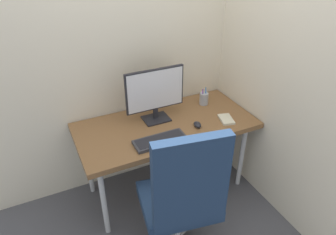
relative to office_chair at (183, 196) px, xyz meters
name	(u,v)px	position (x,y,z in m)	size (l,w,h in m)	color
ground_plane	(166,187)	(0.20, 0.69, -0.61)	(8.00, 8.00, 0.00)	#4C4C51
wall_back	(145,28)	(0.20, 1.07, 0.79)	(2.97, 0.04, 2.80)	beige
wall_side_right	(270,36)	(0.96, 0.48, 0.79)	(0.04, 2.20, 2.80)	beige
desk	(166,129)	(0.20, 0.69, 0.05)	(1.47, 0.70, 0.71)	brown
office_chair	(183,196)	(0.00, 0.00, 0.00)	(0.58, 0.58, 1.14)	black
monitor	(155,92)	(0.16, 0.80, 0.35)	(0.50, 0.17, 0.45)	black
keyboard	(160,140)	(0.05, 0.48, 0.12)	(0.40, 0.16, 0.03)	#333338
mouse	(197,125)	(0.41, 0.54, 0.12)	(0.06, 0.09, 0.04)	black
pen_holder	(204,98)	(0.66, 0.85, 0.16)	(0.08, 0.08, 0.17)	#9EA0A5
notebook	(226,119)	(0.68, 0.52, 0.11)	(0.10, 0.16, 0.02)	beige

